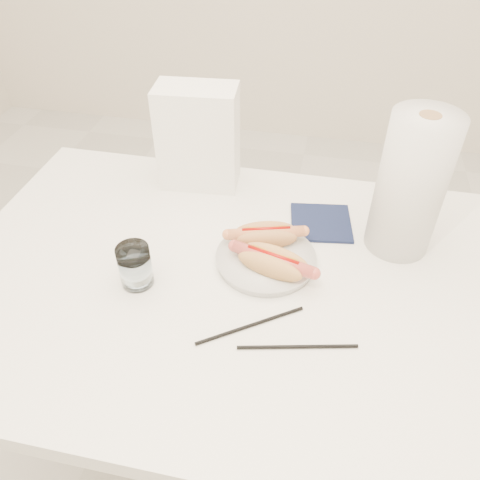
% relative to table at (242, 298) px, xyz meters
% --- Properties ---
extents(ground, '(4.00, 4.00, 0.00)m').
position_rel_table_xyz_m(ground, '(0.00, 0.00, -0.69)').
color(ground, silver).
extents(table, '(1.20, 0.80, 0.75)m').
position_rel_table_xyz_m(table, '(0.00, 0.00, 0.00)').
color(table, white).
rests_on(table, ground).
extents(plate, '(0.24, 0.24, 0.02)m').
position_rel_table_xyz_m(plate, '(0.04, 0.05, 0.07)').
color(plate, silver).
rests_on(plate, table).
extents(hotdog_left, '(0.16, 0.09, 0.04)m').
position_rel_table_xyz_m(hotdog_left, '(0.03, 0.10, 0.10)').
color(hotdog_left, tan).
rests_on(hotdog_left, plate).
extents(hotdog_right, '(0.17, 0.10, 0.05)m').
position_rel_table_xyz_m(hotdog_right, '(0.06, 0.02, 0.10)').
color(hotdog_right, tan).
rests_on(hotdog_right, plate).
extents(water_glass, '(0.06, 0.06, 0.09)m').
position_rel_table_xyz_m(water_glass, '(-0.20, -0.05, 0.10)').
color(water_glass, white).
rests_on(water_glass, table).
extents(chopstick_near, '(0.18, 0.13, 0.01)m').
position_rel_table_xyz_m(chopstick_near, '(0.04, -0.12, 0.06)').
color(chopstick_near, black).
rests_on(chopstick_near, table).
extents(chopstick_far, '(0.21, 0.05, 0.01)m').
position_rel_table_xyz_m(chopstick_far, '(0.13, -0.15, 0.06)').
color(chopstick_far, black).
rests_on(chopstick_far, table).
extents(napkin_box, '(0.19, 0.12, 0.25)m').
position_rel_table_xyz_m(napkin_box, '(-0.17, 0.31, 0.18)').
color(napkin_box, white).
rests_on(napkin_box, table).
extents(navy_napkin, '(0.15, 0.15, 0.01)m').
position_rel_table_xyz_m(navy_napkin, '(0.14, 0.20, 0.06)').
color(navy_napkin, '#121A39').
rests_on(navy_napkin, table).
extents(paper_towel_roll, '(0.15, 0.15, 0.30)m').
position_rel_table_xyz_m(paper_towel_roll, '(0.30, 0.17, 0.21)').
color(paper_towel_roll, silver).
rests_on(paper_towel_roll, table).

